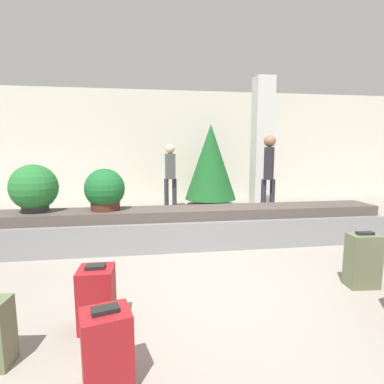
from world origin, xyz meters
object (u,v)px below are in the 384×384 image
suitcase_1 (363,260)px  traveler_1 (170,171)px  pillar (262,145)px  potted_plant_0 (34,189)px  potted_plant_1 (105,190)px  suitcase_4 (107,349)px  traveler_0 (269,169)px  decorated_tree (211,162)px  suitcase_2 (97,298)px

suitcase_1 → traveler_1: 4.95m
pillar → potted_plant_0: size_ratio=4.63×
potted_plant_0 → potted_plant_1: 1.00m
suitcase_4 → suitcase_1: bearing=6.6°
traveler_0 → decorated_tree: decorated_tree is taller
suitcase_1 → potted_plant_0: (-3.94, 1.78, 0.63)m
potted_plant_0 → traveler_0: (4.20, 1.49, 0.16)m
pillar → suitcase_4: 6.23m
potted_plant_0 → traveler_1: 3.56m
potted_plant_1 → traveler_1: (1.19, 2.83, 0.07)m
potted_plant_0 → traveler_1: size_ratio=0.43×
traveler_1 → decorated_tree: (1.11, 0.44, 0.21)m
potted_plant_1 → traveler_0: (3.20, 1.51, 0.20)m
pillar → traveler_0: bearing=-102.3°
suitcase_4 → potted_plant_1: bearing=82.1°
pillar → suitcase_4: size_ratio=5.99×
suitcase_2 → decorated_tree: bearing=69.8°
suitcase_4 → traveler_0: (2.83, 4.30, 0.83)m
suitcase_2 → potted_plant_0: 2.55m
suitcase_2 → potted_plant_0: bearing=120.3°
pillar → decorated_tree: 1.43m
suitcase_4 → traveler_1: bearing=66.3°
suitcase_1 → suitcase_2: size_ratio=1.12×
potted_plant_0 → potted_plant_1: (1.00, -0.02, -0.04)m
traveler_0 → suitcase_1: bearing=24.3°
potted_plant_1 → suitcase_1: bearing=-30.8°
traveler_0 → decorated_tree: bearing=-124.1°
suitcase_1 → decorated_tree: bearing=101.3°
pillar → decorated_tree: (-1.11, 0.79, -0.43)m
potted_plant_0 → potted_plant_1: bearing=-1.4°
potted_plant_1 → traveler_0: 3.54m
pillar → decorated_tree: size_ratio=1.48×
suitcase_4 → traveler_0: traveler_0 is taller
suitcase_1 → suitcase_4: bearing=-154.0°
suitcase_2 → suitcase_4: (0.17, -0.67, -0.01)m
potted_plant_1 → traveler_1: 3.07m
suitcase_2 → suitcase_4: size_ratio=1.03×
suitcase_2 → potted_plant_0: size_ratio=0.80×
pillar → suitcase_2: 5.77m
suitcase_4 → potted_plant_0: 3.20m
traveler_1 → decorated_tree: size_ratio=0.75×
traveler_0 → suitcase_2: bearing=-10.7°
pillar → suitcase_1: (-0.47, -4.23, -1.30)m
suitcase_2 → suitcase_4: suitcase_2 is taller
traveler_1 → traveler_0: bearing=-134.5°
suitcase_4 → pillar: bearing=44.6°
suitcase_1 → decorated_tree: size_ratio=0.29×
pillar → suitcase_4: pillar is taller
suitcase_1 → decorated_tree: (-0.64, 5.02, 0.87)m
potted_plant_1 → decorated_tree: decorated_tree is taller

